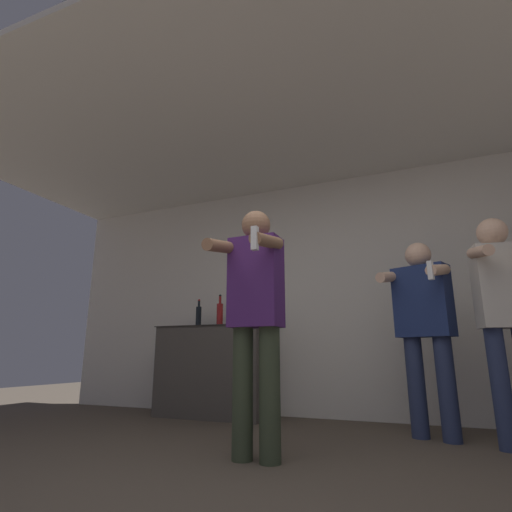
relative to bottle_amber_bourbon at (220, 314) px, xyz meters
name	(u,v)px	position (x,y,z in m)	size (l,w,h in m)	color
wall_back	(342,292)	(1.30, 0.30, 0.21)	(7.00, 0.06, 2.55)	silver
ceiling_slab	(303,116)	(1.30, -1.05, 1.51)	(7.00, 3.17, 0.05)	silver
counter	(216,370)	(-0.02, -0.02, -0.60)	(1.21, 0.61, 0.93)	#47423D
bottle_amber_bourbon	(220,314)	(0.00, 0.00, 0.00)	(0.07, 0.07, 0.36)	maroon
bottle_dark_rum	(254,318)	(0.42, 0.00, -0.05)	(0.09, 0.09, 0.25)	silver
bottle_short_whiskey	(240,314)	(0.25, 0.00, -0.01)	(0.06, 0.06, 0.34)	black
bottle_tall_gin	(199,316)	(-0.27, 0.00, -0.01)	(0.06, 0.06, 0.32)	black
person_woman_foreground	(255,310)	(1.08, -1.55, -0.16)	(0.40, 0.50, 1.58)	#38422D
person_man_side	(504,307)	(2.62, -0.63, -0.11)	(0.45, 0.49, 1.62)	navy
person_spectator_back	(424,321)	(2.08, -0.45, -0.18)	(0.57, 0.55, 1.54)	navy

